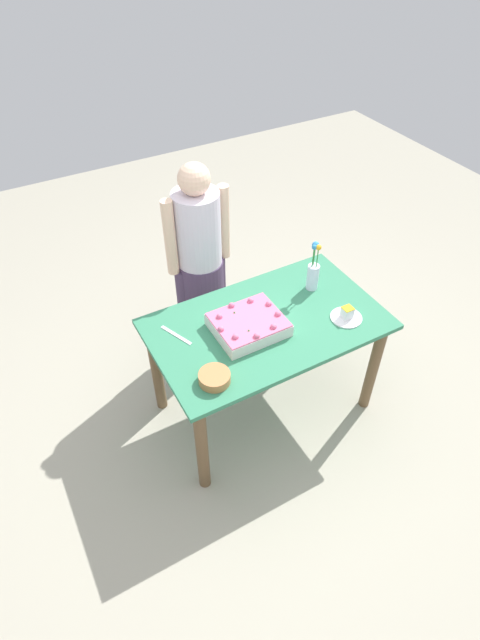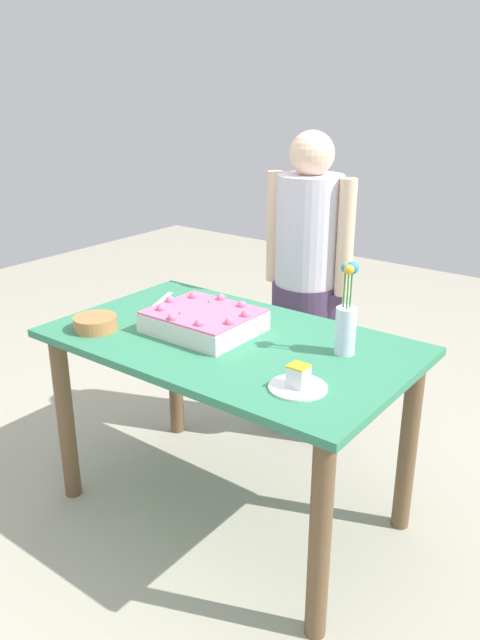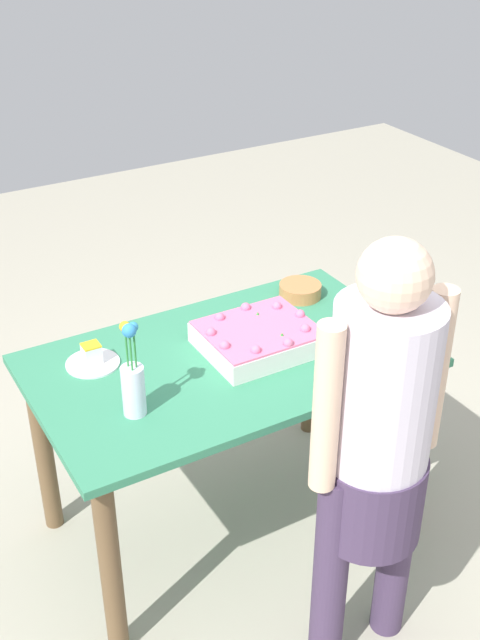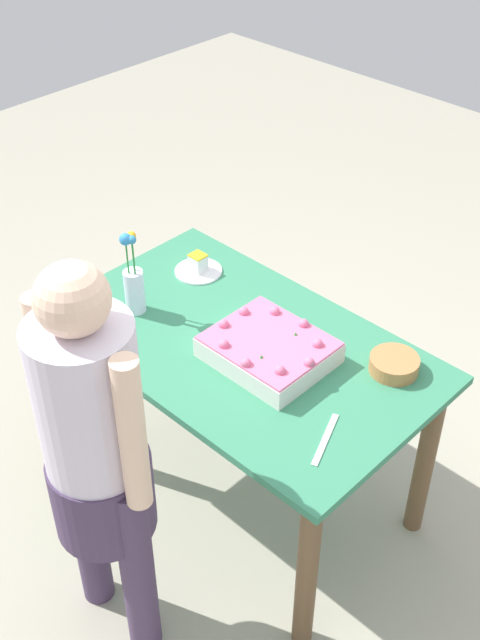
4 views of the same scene
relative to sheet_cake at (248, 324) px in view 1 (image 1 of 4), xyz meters
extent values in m
plane|color=#A9A490|center=(-0.13, 0.00, -0.82)|extent=(8.00, 8.00, 0.00)
cube|color=#35815C|center=(-0.13, 0.00, -0.06)|extent=(1.37, 0.82, 0.03)
cylinder|color=brown|center=(-0.74, -0.33, -0.45)|extent=(0.07, 0.07, 0.75)
cylinder|color=brown|center=(0.48, -0.33, -0.45)|extent=(0.07, 0.07, 0.75)
cylinder|color=brown|center=(-0.74, 0.33, -0.45)|extent=(0.07, 0.07, 0.75)
cylinder|color=brown|center=(0.48, 0.33, -0.45)|extent=(0.07, 0.07, 0.75)
cube|color=white|center=(0.00, 0.00, -0.01)|extent=(0.40, 0.34, 0.08)
cube|color=pink|center=(0.00, 0.00, 0.04)|extent=(0.39, 0.33, 0.01)
sphere|color=pink|center=(0.18, 0.00, 0.04)|extent=(0.04, 0.04, 0.04)
sphere|color=pink|center=(0.13, 0.09, 0.04)|extent=(0.04, 0.04, 0.04)
sphere|color=pink|center=(0.03, 0.14, 0.04)|extent=(0.04, 0.04, 0.04)
sphere|color=pink|center=(-0.09, 0.13, 0.04)|extent=(0.04, 0.04, 0.04)
sphere|color=pink|center=(-0.17, 0.05, 0.04)|extent=(0.04, 0.04, 0.04)
sphere|color=pink|center=(-0.17, -0.05, 0.04)|extent=(0.04, 0.04, 0.04)
sphere|color=pink|center=(-0.09, -0.13, 0.04)|extent=(0.04, 0.04, 0.04)
sphere|color=pink|center=(0.03, -0.14, 0.04)|extent=(0.04, 0.04, 0.04)
sphere|color=pink|center=(0.13, -0.09, 0.04)|extent=(0.04, 0.04, 0.04)
cone|color=#2D8438|center=(0.05, 0.08, 0.04)|extent=(0.02, 0.02, 0.02)
cone|color=#2D8438|center=(0.04, -0.08, 0.04)|extent=(0.02, 0.02, 0.02)
cylinder|color=white|center=(-0.55, 0.20, -0.04)|extent=(0.19, 0.19, 0.01)
cube|color=white|center=(-0.55, 0.20, 0.00)|extent=(0.06, 0.06, 0.07)
cube|color=gold|center=(-0.55, 0.20, 0.03)|extent=(0.06, 0.06, 0.01)
cube|color=silver|center=(0.38, -0.16, -0.04)|extent=(0.11, 0.22, 0.00)
cylinder|color=white|center=(-0.54, -0.14, 0.04)|extent=(0.07, 0.07, 0.17)
cylinder|color=#2D8438|center=(-0.52, -0.14, 0.20)|extent=(0.01, 0.01, 0.14)
sphere|color=teal|center=(-0.52, -0.14, 0.27)|extent=(0.03, 0.03, 0.03)
cylinder|color=#2D8438|center=(-0.54, -0.12, 0.20)|extent=(0.01, 0.01, 0.14)
sphere|color=yellow|center=(-0.54, -0.12, 0.27)|extent=(0.03, 0.03, 0.03)
cylinder|color=#2D8438|center=(-0.54, -0.15, 0.20)|extent=(0.01, 0.01, 0.14)
sphere|color=#3086C8|center=(-0.54, -0.15, 0.27)|extent=(0.04, 0.04, 0.04)
cylinder|color=#BF7945|center=(0.34, 0.25, -0.02)|extent=(0.17, 0.17, 0.05)
cylinder|color=#453452|center=(0.10, -0.71, -0.43)|extent=(0.11, 0.11, 0.78)
cylinder|color=#453452|center=(-0.16, -0.71, -0.43)|extent=(0.11, 0.11, 0.78)
cylinder|color=#453452|center=(-0.03, -0.71, -0.16)|extent=(0.32, 0.31, 0.28)
cylinder|color=silver|center=(-0.03, -0.71, 0.22)|extent=(0.30, 0.30, 0.52)
sphere|color=beige|center=(-0.03, -0.71, 0.57)|extent=(0.20, 0.20, 0.20)
cylinder|color=beige|center=(0.16, -0.71, 0.22)|extent=(0.08, 0.08, 0.52)
cylinder|color=beige|center=(-0.22, -0.71, 0.22)|extent=(0.08, 0.08, 0.52)
camera|label=1|loc=(1.05, 1.78, 1.96)|focal=28.00mm
camera|label=2|loc=(-1.47, 1.71, 0.86)|focal=35.00mm
camera|label=3|loc=(-1.27, -2.07, 1.49)|focal=45.00mm
camera|label=4|loc=(1.38, -1.57, 1.75)|focal=45.00mm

